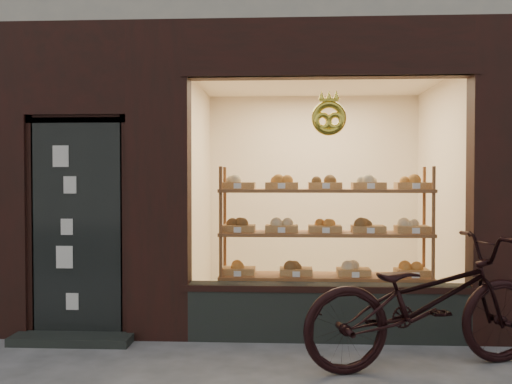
{
  "coord_description": "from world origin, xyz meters",
  "views": [
    {
      "loc": [
        0.04,
        -3.41,
        1.59
      ],
      "look_at": [
        -0.24,
        2.0,
        1.45
      ],
      "focal_mm": 40.0,
      "sensor_mm": 36.0,
      "label": 1
    }
  ],
  "objects": [
    {
      "name": "display_shelf",
      "position": [
        0.45,
        2.55,
        0.89
      ],
      "size": [
        2.2,
        0.45,
        1.7
      ],
      "color": "brown",
      "rests_on": "ground"
    },
    {
      "name": "bicycle",
      "position": [
        1.2,
        1.37,
        0.56
      ],
      "size": [
        2.24,
        1.28,
        1.11
      ],
      "primitive_type": "imported",
      "rotation": [
        0.0,
        0.0,
        1.84
      ],
      "color": "black",
      "rests_on": "ground"
    }
  ]
}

